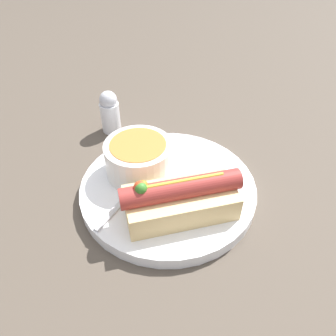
{
  "coord_description": "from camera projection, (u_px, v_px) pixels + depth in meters",
  "views": [
    {
      "loc": [
        -0.04,
        -0.35,
        0.37
      ],
      "look_at": [
        0.0,
        0.0,
        0.05
      ],
      "focal_mm": 35.0,
      "sensor_mm": 36.0,
      "label": 1
    }
  ],
  "objects": [
    {
      "name": "ground_plane",
      "position": [
        168.0,
        193.0,
        0.51
      ],
      "size": [
        4.0,
        4.0,
        0.0
      ],
      "primitive_type": "plane",
      "color": "#4C4238"
    },
    {
      "name": "hot_dog",
      "position": [
        180.0,
        199.0,
        0.44
      ],
      "size": [
        0.16,
        0.09,
        0.07
      ],
      "rotation": [
        0.0,
        0.0,
        0.14
      ],
      "color": "#E5C17F",
      "rests_on": "dinner_plate"
    },
    {
      "name": "spoon",
      "position": [
        150.0,
        172.0,
        0.51
      ],
      "size": [
        0.12,
        0.15,
        0.01
      ],
      "rotation": [
        0.0,
        0.0,
        0.93
      ],
      "color": "#B7B7BC",
      "rests_on": "dinner_plate"
    },
    {
      "name": "salt_shaker",
      "position": [
        110.0,
        112.0,
        0.61
      ],
      "size": [
        0.04,
        0.04,
        0.08
      ],
      "color": "silver",
      "rests_on": "ground_plane"
    },
    {
      "name": "soup_bowl",
      "position": [
        139.0,
        157.0,
        0.5
      ],
      "size": [
        0.1,
        0.1,
        0.05
      ],
      "color": "silver",
      "rests_on": "dinner_plate"
    },
    {
      "name": "dinner_plate",
      "position": [
        168.0,
        189.0,
        0.5
      ],
      "size": [
        0.27,
        0.27,
        0.02
      ],
      "color": "white",
      "rests_on": "ground_plane"
    }
  ]
}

